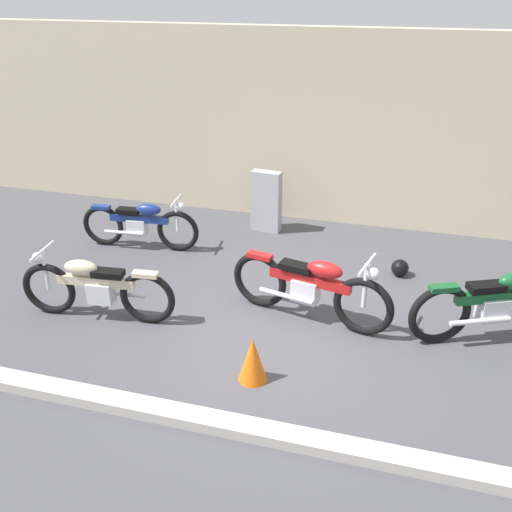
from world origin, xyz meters
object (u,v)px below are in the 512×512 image
at_px(motorcycle_green, 499,303).
at_px(traffic_cone, 253,359).
at_px(stone_marker, 266,201).
at_px(helmet, 400,268).
at_px(motorcycle_cream, 96,287).
at_px(motorcycle_blue, 141,224).
at_px(motorcycle_red, 311,287).

bearing_deg(motorcycle_green, traffic_cone, -173.12).
distance_m(stone_marker, helmet, 2.63).
xyz_separation_m(helmet, motorcycle_cream, (-3.73, -2.24, 0.32)).
distance_m(motorcycle_blue, motorcycle_red, 3.36).
bearing_deg(stone_marker, motorcycle_red, -64.04).
xyz_separation_m(motorcycle_green, motorcycle_blue, (-5.32, 1.17, -0.06)).
relative_size(stone_marker, motorcycle_green, 0.51).
relative_size(motorcycle_blue, motorcycle_cream, 0.95).
relative_size(helmet, motorcycle_red, 0.12).
height_order(helmet, motorcycle_blue, motorcycle_blue).
xyz_separation_m(helmet, motorcycle_green, (1.20, -1.32, 0.36)).
height_order(traffic_cone, motorcycle_blue, motorcycle_blue).
distance_m(motorcycle_green, motorcycle_red, 2.27).
relative_size(motorcycle_blue, motorcycle_red, 0.90).
bearing_deg(motorcycle_cream, stone_marker, -118.14).
relative_size(traffic_cone, motorcycle_red, 0.25).
relative_size(helmet, motorcycle_green, 0.12).
bearing_deg(traffic_cone, motorcycle_green, 31.20).
xyz_separation_m(stone_marker, motorcycle_green, (3.55, -2.42, -0.05)).
distance_m(motorcycle_blue, motorcycle_cream, 2.13).
relative_size(helmet, motorcycle_blue, 0.13).
bearing_deg(motorcycle_red, motorcycle_green, 17.73).
bearing_deg(motorcycle_blue, helmet, -3.39).
bearing_deg(motorcycle_blue, traffic_cone, -51.44).
xyz_separation_m(stone_marker, traffic_cone, (0.91, -4.02, -0.26)).
xyz_separation_m(stone_marker, helmet, (2.35, -1.10, -0.41)).
height_order(stone_marker, motorcycle_green, stone_marker).
bearing_deg(stone_marker, motorcycle_blue, -144.84).
relative_size(stone_marker, motorcycle_cream, 0.52).
xyz_separation_m(motorcycle_blue, motorcycle_red, (3.05, -1.39, 0.05)).
bearing_deg(motorcycle_blue, motorcycle_green, -17.94).
xyz_separation_m(helmet, traffic_cone, (-1.44, -2.92, 0.15)).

